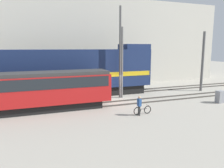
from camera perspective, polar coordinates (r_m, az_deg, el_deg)
The scene contains 12 objects.
ground_plane at distance 22.94m, azimuth 1.15°, elevation -4.07°, with size 120.00×120.00×0.00m, color #9E998C.
track_near at distance 21.43m, azimuth 2.80°, elevation -4.87°, with size 60.00×1.51×0.14m.
track_far at distance 25.73m, azimuth -1.36°, elevation -2.41°, with size 60.00×1.51×0.14m.
building_backdrop at distance 33.69m, azimuth -6.42°, elevation 10.77°, with size 42.37×6.00×12.30m.
freight_locomotive at distance 24.36m, azimuth -9.75°, elevation 3.07°, with size 17.62×3.04×5.78m.
streetcar at distance 19.38m, azimuth -19.51°, elevation -1.34°, with size 12.76×2.54×3.36m.
bicycle at distance 18.08m, azimuth 7.96°, elevation -6.82°, with size 1.63×0.44×0.72m.
person at distance 17.60m, azimuth 7.13°, elevation -5.18°, with size 0.23×0.37×1.58m.
utility_pole_left at distance 23.21m, azimuth 2.16°, elevation 8.05°, with size 0.23×0.23×9.59m.
utility_pole_center at distance 23.34m, azimuth 2.59°, elevation 5.50°, with size 0.26×0.26×7.51m.
utility_pole_right at distance 29.32m, azimuth 22.59°, elevation 5.41°, with size 0.31×0.31×7.31m.
signal_box at distance 24.00m, azimuth 26.38°, elevation -3.00°, with size 0.70×0.60×1.20m.
Camera 1 is at (-8.20, -20.74, 5.40)m, focal length 35.00 mm.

